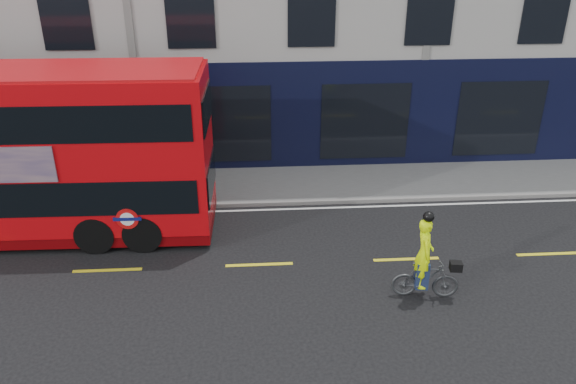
{
  "coord_description": "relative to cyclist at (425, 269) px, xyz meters",
  "views": [
    {
      "loc": [
        3.91,
        -11.26,
        8.2
      ],
      "look_at": [
        4.8,
        1.86,
        1.96
      ],
      "focal_mm": 35.0,
      "sensor_mm": 36.0,
      "label": 1
    }
  ],
  "objects": [
    {
      "name": "ground",
      "position": [
        -7.94,
        0.18,
        -0.8
      ],
      "size": [
        120.0,
        120.0,
        0.0
      ],
      "primitive_type": "plane",
      "color": "black",
      "rests_on": "ground"
    },
    {
      "name": "pavement",
      "position": [
        -7.94,
        6.68,
        -0.74
      ],
      "size": [
        60.0,
        3.0,
        0.12
      ],
      "primitive_type": "cube",
      "color": "gray",
      "rests_on": "ground"
    },
    {
      "name": "kerb",
      "position": [
        -7.94,
        5.18,
        -0.73
      ],
      "size": [
        60.0,
        0.12,
        0.13
      ],
      "primitive_type": "cube",
      "color": "gray",
      "rests_on": "ground"
    },
    {
      "name": "road_edge_line",
      "position": [
        -7.94,
        4.88,
        -0.8
      ],
      "size": [
        58.0,
        0.1,
        0.01
      ],
      "primitive_type": "cube",
      "color": "silver",
      "rests_on": "ground"
    },
    {
      "name": "lane_dashes",
      "position": [
        -7.94,
        1.68,
        -0.8
      ],
      "size": [
        58.0,
        0.12,
        0.01
      ],
      "primitive_type": null,
      "color": "yellow",
      "rests_on": "ground"
    },
    {
      "name": "cyclist",
      "position": [
        0.0,
        0.0,
        0.0
      ],
      "size": [
        1.66,
        0.69,
        2.33
      ],
      "rotation": [
        0.0,
        0.0,
        -0.13
      ],
      "color": "#424446",
      "rests_on": "ground"
    }
  ]
}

